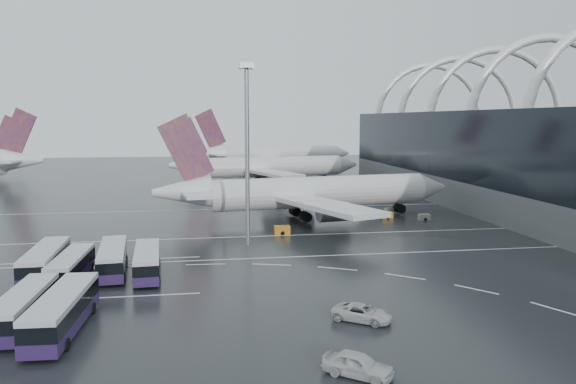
{
  "coord_description": "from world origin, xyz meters",
  "views": [
    {
      "loc": [
        -9.77,
        -74.17,
        18.22
      ],
      "look_at": [
        3.82,
        11.51,
        7.0
      ],
      "focal_mm": 35.0,
      "sensor_mm": 36.0,
      "label": 1
    }
  ],
  "objects": [
    {
      "name": "ground",
      "position": [
        0.0,
        0.0,
        0.0
      ],
      "size": [
        420.0,
        420.0,
        0.0
      ],
      "primitive_type": "plane",
      "color": "black",
      "rests_on": "ground"
    },
    {
      "name": "lane_marking_near",
      "position": [
        0.0,
        -2.0,
        0.01
      ],
      "size": [
        120.0,
        0.25,
        0.01
      ],
      "primitive_type": "cube",
      "color": "silver",
      "rests_on": "ground"
    },
    {
      "name": "lane_marking_mid",
      "position": [
        0.0,
        12.0,
        0.01
      ],
      "size": [
        120.0,
        0.25,
        0.01
      ],
      "primitive_type": "cube",
      "color": "silver",
      "rests_on": "ground"
    },
    {
      "name": "lane_marking_far",
      "position": [
        0.0,
        40.0,
        0.01
      ],
      "size": [
        120.0,
        0.25,
        0.01
      ],
      "primitive_type": "cube",
      "color": "silver",
      "rests_on": "ground"
    },
    {
      "name": "bus_bay_line_south",
      "position": [
        -24.0,
        -16.0,
        0.01
      ],
      "size": [
        28.0,
        0.25,
        0.01
      ],
      "primitive_type": "cube",
      "color": "silver",
      "rests_on": "ground"
    },
    {
      "name": "bus_bay_line_north",
      "position": [
        -24.0,
        0.0,
        0.01
      ],
      "size": [
        28.0,
        0.25,
        0.01
      ],
      "primitive_type": "cube",
      "color": "silver",
      "rests_on": "ground"
    },
    {
      "name": "airliner_main",
      "position": [
        9.31,
        25.8,
        4.83
      ],
      "size": [
        56.88,
        49.35,
        19.28
      ],
      "rotation": [
        0.0,
        0.0,
        0.16
      ],
      "color": "silver",
      "rests_on": "ground"
    },
    {
      "name": "airliner_gate_b",
      "position": [
        8.29,
        83.48,
        4.77
      ],
      "size": [
        54.92,
        48.98,
        19.06
      ],
      "rotation": [
        0.0,
        0.0,
        0.13
      ],
      "color": "silver",
      "rests_on": "ground"
    },
    {
      "name": "airliner_gate_c",
      "position": [
        15.98,
        123.31,
        5.48
      ],
      "size": [
        60.32,
        54.89,
        21.91
      ],
      "rotation": [
        0.0,
        0.0,
        0.3
      ],
      "color": "silver",
      "rests_on": "ground"
    },
    {
      "name": "bus_row_near_a",
      "position": [
        -27.72,
        -6.83,
        1.86
      ],
      "size": [
        3.57,
        13.8,
        3.38
      ],
      "rotation": [
        0.0,
        0.0,
        1.6
      ],
      "color": "#281645",
      "rests_on": "ground"
    },
    {
      "name": "bus_row_near_b",
      "position": [
        -24.41,
        -8.94,
        1.65
      ],
      "size": [
        3.27,
        12.31,
        3.01
      ],
      "rotation": [
        0.0,
        0.0,
        1.53
      ],
      "color": "#281645",
      "rests_on": "ground"
    },
    {
      "name": "bus_row_near_c",
      "position": [
        -20.24,
        -6.25,
        1.77
      ],
      "size": [
        4.16,
        13.27,
        3.21
      ],
      "rotation": [
        0.0,
        0.0,
        1.67
      ],
      "color": "#281645",
      "rests_on": "ground"
    },
    {
      "name": "bus_row_near_d",
      "position": [
        -16.09,
        -7.9,
        1.69
      ],
      "size": [
        3.66,
        12.64,
        3.07
      ],
      "rotation": [
        0.0,
        0.0,
        1.64
      ],
      "color": "#281645",
      "rests_on": "ground"
    },
    {
      "name": "bus_row_far_b",
      "position": [
        -25.47,
        -23.04,
        1.69
      ],
      "size": [
        3.34,
        12.59,
        3.08
      ],
      "rotation": [
        0.0,
        0.0,
        1.53
      ],
      "color": "#281645",
      "rests_on": "ground"
    },
    {
      "name": "bus_row_far_c",
      "position": [
        -21.69,
        -25.04,
        1.85
      ],
      "size": [
        3.83,
        13.79,
        3.36
      ],
      "rotation": [
        0.0,
        0.0,
        1.52
      ],
      "color": "#281645",
      "rests_on": "ground"
    },
    {
      "name": "van_curve_a",
      "position": [
        4.59,
        -26.65,
        0.76
      ],
      "size": [
        5.94,
        5.17,
        1.52
      ],
      "primitive_type": "imported",
      "rotation": [
        0.0,
        0.0,
        0.97
      ],
      "color": "beige",
      "rests_on": "ground"
    },
    {
      "name": "van_curve_b",
      "position": [
        1.11,
        -37.35,
        0.88
      ],
      "size": [
        5.36,
        4.79,
        1.76
      ],
      "primitive_type": "imported",
      "rotation": [
        0.0,
        0.0,
        0.91
      ],
      "color": "beige",
      "rests_on": "ground"
    },
    {
      "name": "floodlight_mast",
      "position": [
        -2.95,
        6.34,
        16.44
      ],
      "size": [
        2.0,
        2.0,
        26.13
      ],
      "color": "gray",
      "rests_on": "ground"
    },
    {
      "name": "gse_cart_belly_a",
      "position": [
        24.62,
        24.73,
        0.56
      ],
      "size": [
        2.06,
        1.22,
        1.12
      ],
      "primitive_type": "cube",
      "color": "#B97118",
      "rests_on": "ground"
    },
    {
      "name": "gse_cart_belly_b",
      "position": [
        26.51,
        29.69,
        0.54
      ],
      "size": [
        1.99,
        1.17,
        1.08
      ],
      "primitive_type": "cube",
      "color": "slate",
      "rests_on": "ground"
    },
    {
      "name": "gse_cart_belly_c",
      "position": [
        3.09,
        13.03,
        0.68
      ],
      "size": [
        2.49,
        1.47,
        1.36
      ],
      "primitive_type": "cube",
      "color": "#B97118",
      "rests_on": "ground"
    },
    {
      "name": "gse_cart_belly_d",
      "position": [
        30.6,
        21.56,
        0.57
      ],
      "size": [
        2.09,
        1.24,
        1.14
      ],
      "primitive_type": "cube",
      "color": "slate",
      "rests_on": "ground"
    },
    {
      "name": "gse_cart_belly_e",
      "position": [
        20.18,
        29.39,
        0.52
      ],
      "size": [
        1.89,
        1.12,
        1.03
      ],
      "primitive_type": "cube",
      "color": "#B97118",
      "rests_on": "ground"
    }
  ]
}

